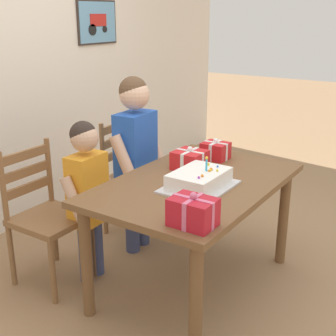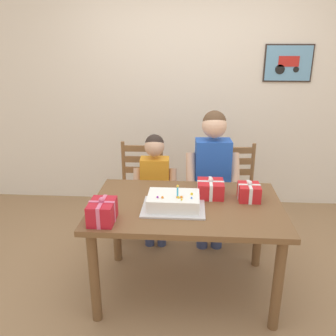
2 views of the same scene
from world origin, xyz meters
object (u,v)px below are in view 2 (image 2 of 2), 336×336
(chair_right, at_px, (235,193))
(child_younger, at_px, (155,181))
(birthday_cake, at_px, (174,202))
(gift_box_red_large, at_px, (210,189))
(dining_table, at_px, (186,216))
(gift_box_beside_cake, at_px, (249,192))
(gift_box_corner_small, at_px, (102,212))
(chair_left, at_px, (141,190))
(child_older, at_px, (213,168))

(chair_right, height_order, child_younger, child_younger)
(birthday_cake, relative_size, gift_box_red_large, 2.19)
(dining_table, bearing_deg, child_younger, 115.31)
(gift_box_red_large, xyz_separation_m, child_younger, (-0.47, 0.48, -0.14))
(gift_box_beside_cake, relative_size, chair_right, 0.19)
(birthday_cake, distance_m, gift_box_corner_small, 0.50)
(chair_left, relative_size, child_younger, 0.84)
(chair_right, bearing_deg, child_older, -136.49)
(gift_box_corner_small, distance_m, child_younger, 0.97)
(gift_box_beside_cake, distance_m, child_younger, 0.92)
(child_older, bearing_deg, gift_box_beside_cake, -64.78)
(child_younger, bearing_deg, gift_box_red_large, -45.21)
(dining_table, height_order, child_younger, child_younger)
(dining_table, distance_m, gift_box_beside_cake, 0.50)
(gift_box_beside_cake, xyz_separation_m, chair_right, (-0.00, 0.74, -0.33))
(chair_right, distance_m, child_older, 0.47)
(chair_left, relative_size, chair_right, 1.00)
(gift_box_beside_cake, distance_m, chair_right, 0.81)
(chair_left, bearing_deg, birthday_cake, -68.33)
(dining_table, distance_m, child_younger, 0.69)
(chair_left, relative_size, child_older, 0.70)
(gift_box_red_large, height_order, chair_right, chair_right)
(child_older, bearing_deg, gift_box_corner_small, -129.27)
(dining_table, distance_m, chair_right, 0.98)
(gift_box_red_large, relative_size, gift_box_beside_cake, 1.12)
(gift_box_corner_small, distance_m, chair_right, 1.56)
(gift_box_red_large, xyz_separation_m, child_older, (0.04, 0.48, -0.01))
(dining_table, bearing_deg, child_older, 70.99)
(gift_box_red_large, bearing_deg, gift_box_corner_small, -147.87)
(birthday_cake, height_order, child_older, child_older)
(gift_box_red_large, relative_size, chair_left, 0.22)
(birthday_cake, height_order, gift_box_beside_cake, birthday_cake)
(birthday_cake, relative_size, chair_right, 0.48)
(child_younger, bearing_deg, child_older, -0.05)
(birthday_cake, xyz_separation_m, child_younger, (-0.21, 0.70, -0.13))
(dining_table, height_order, chair_left, chair_left)
(child_younger, bearing_deg, gift_box_beside_cake, -34.35)
(chair_right, bearing_deg, child_younger, -163.17)
(gift_box_red_large, bearing_deg, chair_right, 68.34)
(dining_table, relative_size, gift_box_red_large, 6.86)
(child_younger, bearing_deg, dining_table, -64.69)
(gift_box_red_large, relative_size, chair_right, 0.22)
(gift_box_beside_cake, height_order, chair_right, chair_right)
(dining_table, relative_size, chair_left, 1.50)
(gift_box_beside_cake, relative_size, gift_box_corner_small, 0.81)
(birthday_cake, bearing_deg, gift_box_beside_cake, 18.69)
(chair_right, bearing_deg, birthday_cake, -120.47)
(gift_box_beside_cake, height_order, chair_left, chair_left)
(dining_table, height_order, birthday_cake, birthday_cake)
(child_younger, bearing_deg, chair_right, 16.83)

